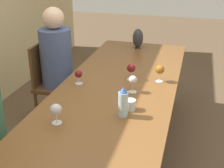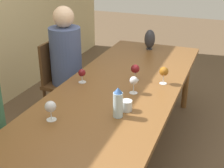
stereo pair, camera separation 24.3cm
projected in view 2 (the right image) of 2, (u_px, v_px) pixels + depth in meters
The scene contains 11 objects.
dining_table at pixel (112, 101), 2.56m from camera, with size 3.11×0.99×0.75m.
water_bottle at pixel (118, 103), 2.17m from camera, with size 0.07×0.07×0.23m.
water_tumbler at pixel (127, 106), 2.28m from camera, with size 0.08×0.08×0.08m.
vase at pixel (150, 39), 3.62m from camera, with size 0.12×0.12×0.23m.
wine_glass_1 at pixel (50, 107), 2.13m from camera, with size 0.08×0.08×0.14m.
wine_glass_2 at pixel (134, 81), 2.53m from camera, with size 0.07×0.07×0.15m.
wine_glass_3 at pixel (164, 72), 2.71m from camera, with size 0.08×0.08×0.16m.
wine_glass_4 at pixel (135, 69), 2.78m from camera, with size 0.08×0.08×0.15m.
wine_glass_5 at pixel (82, 73), 2.74m from camera, with size 0.07×0.07×0.12m.
chair_far at pixel (62, 79), 3.49m from camera, with size 0.44×0.44×0.92m.
person_far at pixel (67, 62), 3.38m from camera, with size 0.34×0.34×1.31m.
Camera 2 is at (-2.13, -0.84, 1.86)m, focal length 50.00 mm.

